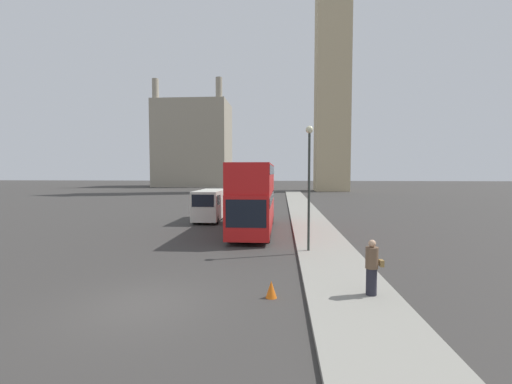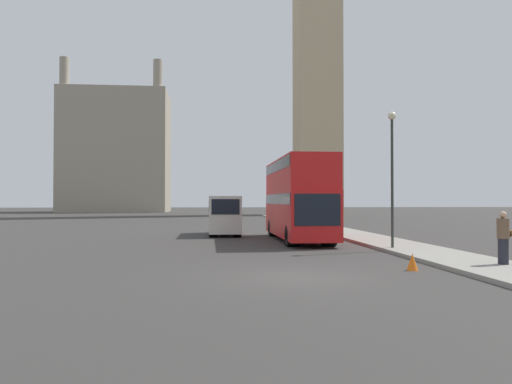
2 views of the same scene
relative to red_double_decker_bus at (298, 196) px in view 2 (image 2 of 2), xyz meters
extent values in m
plane|color=#383533|center=(-2.36, -13.03, -2.51)|extent=(300.00, 300.00, 0.00)
cube|color=gray|center=(4.10, -13.03, -2.44)|extent=(2.93, 120.00, 0.15)
cube|color=tan|center=(12.38, 51.36, 23.71)|extent=(6.86, 6.86, 52.45)
cube|color=#9E937F|center=(-23.21, 73.44, 9.29)|extent=(20.12, 14.43, 23.61)
cylinder|color=#9E937F|center=(-31.77, 67.31, 23.70)|extent=(1.73, 1.73, 5.19)
cylinder|color=#9E937F|center=(-14.66, 67.31, 23.70)|extent=(1.73, 1.73, 5.19)
cube|color=red|center=(0.00, 0.00, -0.99)|extent=(2.44, 10.11, 2.47)
cube|color=red|center=(0.00, 0.00, 1.12)|extent=(2.44, 9.91, 1.75)
cube|color=black|center=(0.00, 0.00, -0.18)|extent=(2.48, 9.70, 0.55)
cube|color=black|center=(0.00, 0.00, 1.62)|extent=(2.48, 9.50, 0.55)
cube|color=black|center=(0.00, -5.07, -0.69)|extent=(2.15, 0.03, 1.48)
cylinder|color=black|center=(-0.88, -3.53, -1.99)|extent=(0.68, 1.04, 1.04)
cylinder|color=black|center=(0.88, -3.53, -1.99)|extent=(0.68, 1.04, 1.04)
cylinder|color=black|center=(-0.88, 3.54, -1.99)|extent=(0.68, 1.04, 1.04)
cylinder|color=black|center=(0.88, 3.54, -1.99)|extent=(0.68, 1.04, 1.04)
cube|color=silver|center=(-3.98, 4.91, -1.15)|extent=(1.97, 5.49, 2.30)
cube|color=black|center=(-3.98, 2.15, -0.64)|extent=(1.68, 0.02, 0.92)
cube|color=black|center=(-3.98, 3.13, -0.64)|extent=(2.00, 0.99, 0.74)
cylinder|color=black|center=(-4.72, 3.04, -2.12)|extent=(0.49, 0.78, 0.78)
cylinder|color=black|center=(-3.24, 3.04, -2.12)|extent=(0.49, 0.78, 0.78)
cylinder|color=black|center=(-4.72, 6.78, -2.12)|extent=(0.49, 0.78, 0.78)
cylinder|color=black|center=(-3.24, 6.78, -2.12)|extent=(0.49, 0.78, 0.78)
cylinder|color=#23232D|center=(4.67, -12.01, -1.94)|extent=(0.33, 0.33, 0.84)
cylinder|color=brown|center=(4.67, -12.01, -1.18)|extent=(0.39, 0.39, 0.67)
sphere|color=tan|center=(4.67, -12.01, -0.74)|extent=(0.23, 0.23, 0.23)
cube|color=olive|center=(4.96, -12.01, -1.35)|extent=(0.12, 0.24, 0.20)
cylinder|color=#2D332D|center=(3.18, -6.01, 0.49)|extent=(0.12, 0.12, 5.71)
sphere|color=beige|center=(3.18, -6.01, 3.53)|extent=(0.36, 0.36, 0.36)
cone|color=orange|center=(1.54, -12.10, -2.24)|extent=(0.36, 0.36, 0.55)
camera|label=1|loc=(1.86, -22.76, 1.48)|focal=24.00mm
camera|label=2|loc=(-4.95, -27.57, -0.27)|focal=35.00mm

